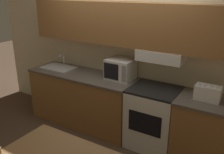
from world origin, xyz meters
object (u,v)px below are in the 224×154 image
Objects in this scene: microwave at (121,69)px; sink_basin at (59,68)px; toaster at (208,93)px; stove_range at (153,117)px.

sink_basin is at bearing -174.39° from microwave.
sink_basin is (-2.51, -0.00, -0.08)m from toaster.
stove_range is 0.89m from toaster.
sink_basin reaches higher than toaster.
microwave is at bearing 174.98° from toaster.
stove_range is 1.87m from sink_basin.
stove_range is at bearing 0.25° from sink_basin.
toaster reaches higher than stove_range.
stove_range is 1.57× the size of sink_basin.
toaster is 2.51m from sink_basin.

